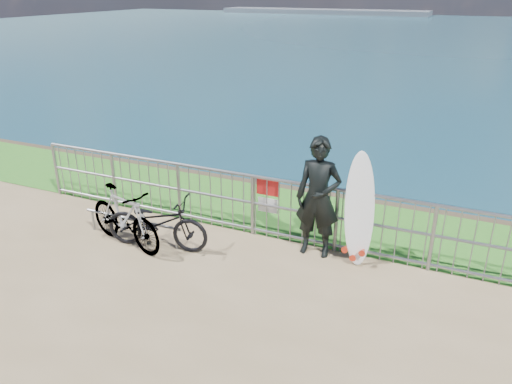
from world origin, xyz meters
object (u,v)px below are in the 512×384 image
at_px(surfboard, 359,213).
at_px(bicycle_near, 157,222).
at_px(surfer, 318,198).
at_px(bicycle_far, 124,217).

relative_size(surfboard, bicycle_near, 1.02).
distance_m(surfer, bicycle_near, 2.69).
distance_m(bicycle_near, bicycle_far, 0.56).
relative_size(surfer, bicycle_far, 1.13).
relative_size(bicycle_near, bicycle_far, 1.02).
relative_size(surfer, surfboard, 1.10).
distance_m(surfboard, bicycle_near, 3.29).
relative_size(surfer, bicycle_near, 1.12).
bearing_deg(bicycle_far, surfboard, -58.24).
distance_m(surfboard, bicycle_far, 3.84).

